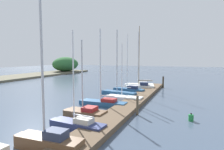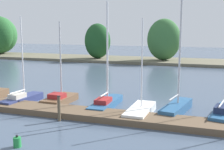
# 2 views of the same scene
# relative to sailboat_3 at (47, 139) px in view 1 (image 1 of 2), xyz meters

# --- Properties ---
(dock_pier) EXTENTS (30.82, 1.80, 0.35)m
(dock_pier) POSITION_rel_sailboat_3_xyz_m (6.63, -1.23, -0.34)
(dock_pier) COLOR brown
(dock_pier) RESTS_ON ground
(sailboat_3) EXTENTS (1.05, 3.47, 8.54)m
(sailboat_3) POSITION_rel_sailboat_3_xyz_m (0.00, 0.00, 0.00)
(sailboat_3) COLOR brown
(sailboat_3) RESTS_ON ground
(sailboat_4) EXTENTS (1.23, 3.71, 5.75)m
(sailboat_4) POSITION_rel_sailboat_3_xyz_m (2.62, 0.12, -0.19)
(sailboat_4) COLOR navy
(sailboat_4) RESTS_ON ground
(sailboat_5) EXTENTS (1.35, 3.18, 5.42)m
(sailboat_5) POSITION_rel_sailboat_3_xyz_m (5.00, 0.98, -0.19)
(sailboat_5) COLOR brown
(sailboat_5) RESTS_ON ground
(sailboat_6) EXTENTS (1.11, 4.32, 6.61)m
(sailboat_6) POSITION_rel_sailboat_3_xyz_m (8.26, 1.07, -0.15)
(sailboat_6) COLOR #285684
(sailboat_6) RESTS_ON ground
(sailboat_7) EXTENTS (1.23, 3.69, 5.53)m
(sailboat_7) POSITION_rel_sailboat_3_xyz_m (10.74, 0.07, -0.24)
(sailboat_7) COLOR white
(sailboat_7) RESTS_ON ground
(sailboat_8) EXTENTS (1.63, 4.13, 7.12)m
(sailboat_8) POSITION_rel_sailboat_3_xyz_m (12.68, 1.32, -0.11)
(sailboat_8) COLOR #285684
(sailboat_8) RESTS_ON ground
(sailboat_9) EXTENTS (1.58, 4.00, 6.95)m
(sailboat_9) POSITION_rel_sailboat_3_xyz_m (15.23, 0.92, -0.15)
(sailboat_9) COLOR #285684
(sailboat_9) RESTS_ON ground
(sailboat_10) EXTENTS (1.98, 3.81, 8.19)m
(sailboat_10) POSITION_rel_sailboat_3_xyz_m (17.88, 0.17, -0.12)
(sailboat_10) COLOR white
(sailboat_10) RESTS_ON ground
(sailboat_11) EXTENTS (2.17, 4.22, 7.76)m
(sailboat_11) POSITION_rel_sailboat_3_xyz_m (20.48, 0.95, -0.19)
(sailboat_11) COLOR white
(sailboat_11) RESTS_ON ground
(mooring_piling_1) EXTENTS (0.20, 0.20, 1.40)m
(mooring_piling_1) POSITION_rel_sailboat_3_xyz_m (6.80, -2.42, 0.19)
(mooring_piling_1) COLOR brown
(mooring_piling_1) RESTS_ON ground
(mooring_piling_2) EXTENTS (0.26, 0.26, 1.58)m
(mooring_piling_2) POSITION_rel_sailboat_3_xyz_m (20.53, -2.42, 0.28)
(mooring_piling_2) COLOR #3D3323
(mooring_piling_2) RESTS_ON ground
(channel_buoy_1) EXTENTS (0.33, 0.33, 0.54)m
(channel_buoy_1) POSITION_rel_sailboat_3_xyz_m (6.83, -6.07, -0.29)
(channel_buoy_1) COLOR #23843D
(channel_buoy_1) RESTS_ON ground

